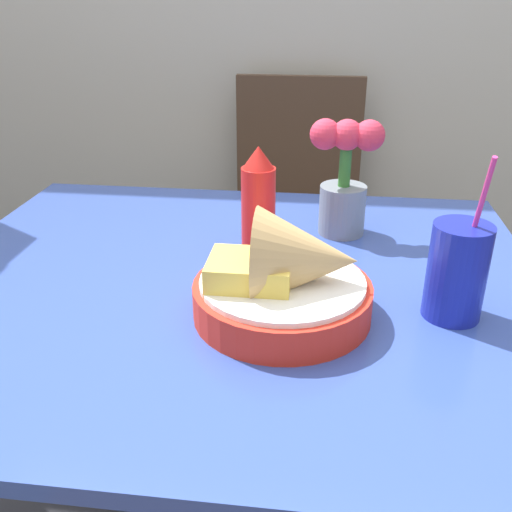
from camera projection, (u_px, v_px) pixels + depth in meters
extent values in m
cube|color=#334C9E|center=(230.00, 286.00, 0.95)|extent=(1.04, 0.90, 0.02)
cylinder|color=#4C4C51|center=(86.00, 329.00, 1.51)|extent=(0.05, 0.05, 0.71)
cylinder|color=#4C4C51|center=(442.00, 353.00, 1.41)|extent=(0.05, 0.05, 0.71)
cylinder|color=#473323|center=(228.00, 332.00, 1.74)|extent=(0.03, 0.03, 0.44)
cylinder|color=#473323|center=(347.00, 340.00, 1.70)|extent=(0.03, 0.03, 0.44)
cylinder|color=#473323|center=(245.00, 278.00, 2.06)|extent=(0.03, 0.03, 0.44)
cylinder|color=#473323|center=(345.00, 283.00, 2.02)|extent=(0.03, 0.03, 0.44)
cube|color=#473323|center=(293.00, 242.00, 1.78)|extent=(0.40, 0.40, 0.02)
cube|color=#473323|center=(299.00, 150.00, 1.84)|extent=(0.40, 0.03, 0.47)
cylinder|color=red|center=(282.00, 299.00, 0.83)|extent=(0.26, 0.26, 0.05)
cylinder|color=white|center=(282.00, 282.00, 0.82)|extent=(0.24, 0.24, 0.01)
cone|color=tan|center=(306.00, 258.00, 0.80)|extent=(0.14, 0.14, 0.14)
cube|color=#E5C14C|center=(250.00, 273.00, 0.81)|extent=(0.12, 0.09, 0.04)
cylinder|color=red|center=(258.00, 212.00, 1.00)|extent=(0.06, 0.06, 0.16)
cone|color=red|center=(258.00, 157.00, 0.96)|extent=(0.05, 0.05, 0.04)
cylinder|color=#192399|center=(457.00, 272.00, 0.81)|extent=(0.08, 0.08, 0.14)
cylinder|color=black|center=(456.00, 279.00, 0.82)|extent=(0.08, 0.08, 0.12)
cylinder|color=#EA3884|center=(473.00, 230.00, 0.78)|extent=(0.01, 0.08, 0.23)
cylinder|color=gray|center=(342.00, 210.00, 1.11)|extent=(0.09, 0.09, 0.10)
cylinder|color=#33722D|center=(345.00, 164.00, 1.07)|extent=(0.02, 0.02, 0.09)
sphere|color=#DB334C|center=(347.00, 135.00, 1.04)|extent=(0.06, 0.06, 0.06)
sphere|color=#DB334C|center=(325.00, 134.00, 1.05)|extent=(0.06, 0.06, 0.06)
sphere|color=#DB334C|center=(369.00, 136.00, 1.04)|extent=(0.06, 0.06, 0.06)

